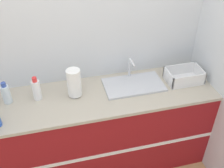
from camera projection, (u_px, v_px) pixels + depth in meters
name	position (u px, v px, depth m)	size (l,w,h in m)	color
wall_back	(86.00, 40.00, 2.39)	(4.61, 0.06, 2.60)	silver
wall_right	(217.00, 42.00, 2.35)	(0.06, 2.60, 2.60)	silver
counter_cabinet	(96.00, 131.00, 2.62)	(2.23, 0.63, 0.91)	maroon
sink	(133.00, 84.00, 2.47)	(0.56, 0.33, 0.22)	silver
paper_towel_roll	(74.00, 83.00, 2.28)	(0.12, 0.12, 0.27)	#4C4C51
dish_rack	(184.00, 77.00, 2.52)	(0.34, 0.22, 0.13)	white
bottle_clear	(6.00, 94.00, 2.23)	(0.07, 0.07, 0.21)	silver
bottle_white_spray	(37.00, 90.00, 2.26)	(0.07, 0.07, 0.23)	white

